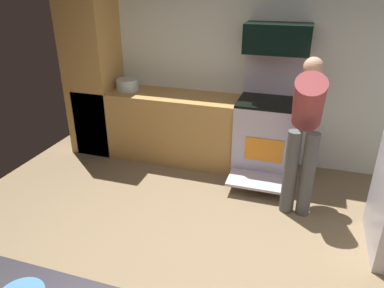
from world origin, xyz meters
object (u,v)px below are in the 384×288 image
at_px(microwave, 278,38).
at_px(oven_range, 268,135).
at_px(person_cook, 305,126).
at_px(stock_pot, 127,85).

bearing_deg(microwave, oven_range, -90.00).
relative_size(oven_range, microwave, 2.01).
bearing_deg(person_cook, microwave, 118.56).
distance_m(oven_range, person_cook, 0.90).
xyz_separation_m(oven_range, microwave, (0.00, 0.10, 1.15)).
xyz_separation_m(oven_range, stock_pot, (-1.89, 0.02, 0.47)).
height_order(oven_range, person_cook, person_cook).
distance_m(microwave, person_cook, 1.13).
xyz_separation_m(microwave, stock_pot, (-1.89, -0.08, -0.68)).
relative_size(oven_range, person_cook, 0.95).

